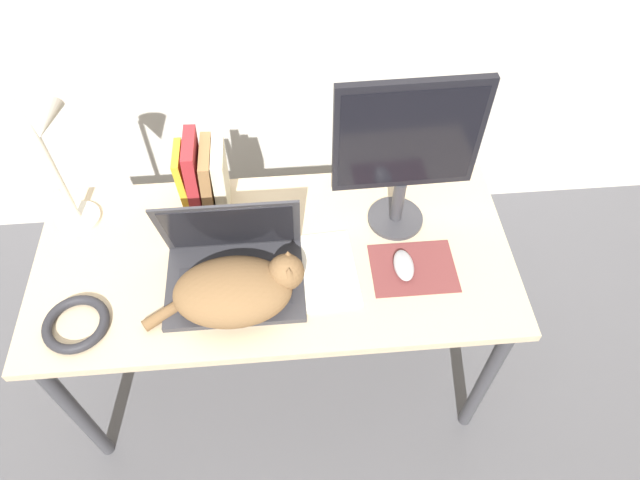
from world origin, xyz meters
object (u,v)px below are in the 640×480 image
at_px(cat, 238,289).
at_px(book_row, 203,178).
at_px(cable_coil, 76,324).
at_px(computer_mouse, 404,265).
at_px(notepad, 320,271).
at_px(external_monitor, 406,149).
at_px(desk_lamp, 49,144).
at_px(laptop, 234,266).

bearing_deg(cat, book_row, 104.82).
bearing_deg(cable_coil, computer_mouse, 7.17).
distance_m(book_row, notepad, 0.44).
relative_size(cable_coil, notepad, 0.64).
distance_m(external_monitor, book_row, 0.60).
relative_size(cat, external_monitor, 0.86).
bearing_deg(external_monitor, book_row, 168.94).
relative_size(cat, desk_lamp, 0.89).
distance_m(computer_mouse, desk_lamp, 0.99).
distance_m(external_monitor, notepad, 0.41).
bearing_deg(cat, cable_coil, -174.89).
height_order(laptop, book_row, laptop).
xyz_separation_m(external_monitor, notepad, (-0.24, -0.17, -0.29)).
bearing_deg(cable_coil, notepad, 10.59).
distance_m(laptop, cable_coil, 0.43).
bearing_deg(laptop, desk_lamp, 153.18).
height_order(external_monitor, desk_lamp, external_monitor).
distance_m(laptop, desk_lamp, 0.56).
bearing_deg(external_monitor, computer_mouse, -92.35).
bearing_deg(computer_mouse, book_row, 152.23).
bearing_deg(notepad, laptop, 179.65).
distance_m(external_monitor, cable_coil, 0.98).
xyz_separation_m(laptop, desk_lamp, (-0.44, 0.22, 0.28)).
height_order(computer_mouse, notepad, computer_mouse).
distance_m(book_row, desk_lamp, 0.42).
xyz_separation_m(external_monitor, book_row, (-0.56, 0.11, -0.17)).
distance_m(external_monitor, desk_lamp, 0.92).
height_order(laptop, desk_lamp, desk_lamp).
distance_m(computer_mouse, book_row, 0.64).
bearing_deg(notepad, cable_coil, -169.41).
distance_m(cat, notepad, 0.25).
height_order(cat, book_row, book_row).
distance_m(computer_mouse, cable_coil, 0.89).
bearing_deg(cable_coil, laptop, 16.54).
bearing_deg(book_row, external_monitor, -11.06).
bearing_deg(computer_mouse, desk_lamp, 165.64).
bearing_deg(cat, notepad, 20.50).
xyz_separation_m(external_monitor, cable_coil, (-0.89, -0.29, -0.28)).
bearing_deg(external_monitor, cat, -151.25).
relative_size(laptop, notepad, 1.38).
relative_size(laptop, cable_coil, 2.17).
xyz_separation_m(cat, cable_coil, (-0.43, -0.04, -0.05)).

